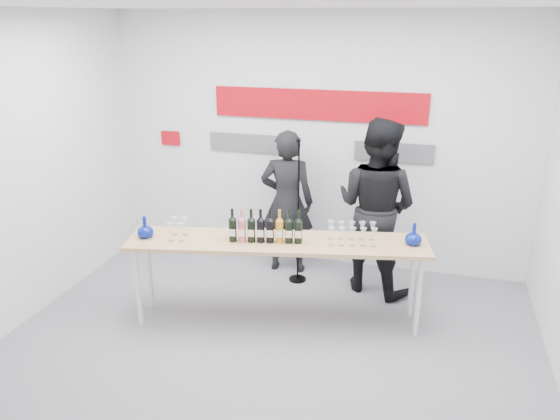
{
  "coord_description": "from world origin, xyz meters",
  "views": [
    {
      "loc": [
        1.3,
        -4.23,
        2.92
      ],
      "look_at": [
        -0.05,
        0.54,
        1.15
      ],
      "focal_mm": 35.0,
      "sensor_mm": 36.0,
      "label": 1
    }
  ],
  "objects_px": {
    "tasting_table": "(277,247)",
    "presenter_left": "(287,202)",
    "presenter_right": "(376,207)",
    "mic_stand": "(298,239)"
  },
  "relations": [
    {
      "from": "mic_stand",
      "to": "tasting_table",
      "type": "bearing_deg",
      "value": -107.04
    },
    {
      "from": "tasting_table",
      "to": "presenter_left",
      "type": "relative_size",
      "value": 1.73
    },
    {
      "from": "presenter_left",
      "to": "mic_stand",
      "type": "bearing_deg",
      "value": 120.5
    },
    {
      "from": "presenter_left",
      "to": "presenter_right",
      "type": "height_order",
      "value": "presenter_right"
    },
    {
      "from": "presenter_right",
      "to": "mic_stand",
      "type": "bearing_deg",
      "value": 26.8
    },
    {
      "from": "presenter_right",
      "to": "presenter_left",
      "type": "bearing_deg",
      "value": 11.31
    },
    {
      "from": "presenter_left",
      "to": "presenter_right",
      "type": "relative_size",
      "value": 0.88
    },
    {
      "from": "tasting_table",
      "to": "presenter_right",
      "type": "distance_m",
      "value": 1.29
    },
    {
      "from": "presenter_right",
      "to": "mic_stand",
      "type": "relative_size",
      "value": 1.14
    },
    {
      "from": "presenter_left",
      "to": "mic_stand",
      "type": "xyz_separation_m",
      "value": [
        0.2,
        -0.27,
        -0.34
      ]
    }
  ]
}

